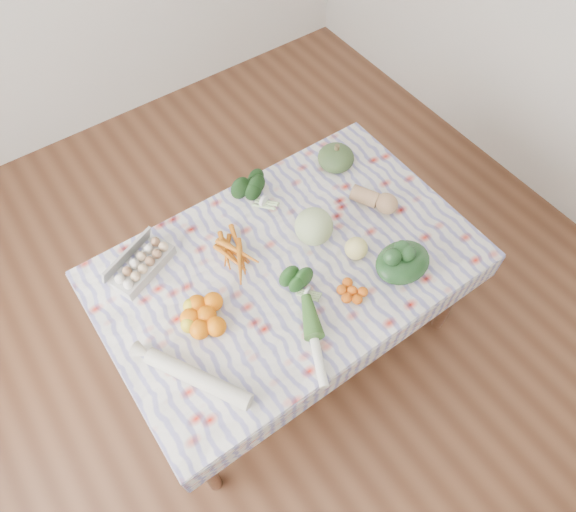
% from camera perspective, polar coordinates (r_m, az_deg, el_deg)
% --- Properties ---
extents(ground, '(4.50, 4.50, 0.00)m').
position_cam_1_polar(ground, '(2.96, 0.00, -8.77)').
color(ground, '#532F1C').
rests_on(ground, ground).
extents(dining_table, '(1.60, 1.00, 0.75)m').
position_cam_1_polar(dining_table, '(2.36, 0.00, -1.89)').
color(dining_table, brown).
rests_on(dining_table, ground).
extents(tablecloth, '(1.66, 1.06, 0.01)m').
position_cam_1_polar(tablecloth, '(2.29, 0.00, -0.88)').
color(tablecloth, silver).
rests_on(tablecloth, dining_table).
extents(egg_carton, '(0.32, 0.22, 0.08)m').
position_cam_1_polar(egg_carton, '(2.32, -15.74, -1.09)').
color(egg_carton, '#B0B0AA').
rests_on(egg_carton, tablecloth).
extents(carrot_bunch, '(0.29, 0.27, 0.05)m').
position_cam_1_polar(carrot_bunch, '(2.29, -6.42, -0.30)').
color(carrot_bunch, orange).
rests_on(carrot_bunch, tablecloth).
extents(kale_bunch, '(0.20, 0.19, 0.14)m').
position_cam_1_polar(kale_bunch, '(2.45, -3.75, 7.07)').
color(kale_bunch, '#173714').
rests_on(kale_bunch, tablecloth).
extents(kabocha_squash, '(0.22, 0.22, 0.12)m').
position_cam_1_polar(kabocha_squash, '(2.62, 5.34, 10.82)').
color(kabocha_squash, '#3D572C').
rests_on(kabocha_squash, tablecloth).
extents(cabbage, '(0.21, 0.21, 0.17)m').
position_cam_1_polar(cabbage, '(2.30, 2.89, 3.29)').
color(cabbage, '#A4BE7B').
rests_on(cabbage, tablecloth).
extents(butternut_squash, '(0.19, 0.24, 0.10)m').
position_cam_1_polar(butternut_squash, '(2.48, 9.65, 6.34)').
color(butternut_squash, tan).
rests_on(butternut_squash, tablecloth).
extents(orange_cluster, '(0.35, 0.35, 0.09)m').
position_cam_1_polar(orange_cluster, '(2.14, -9.05, -6.51)').
color(orange_cluster, orange).
rests_on(orange_cluster, tablecloth).
extents(broccoli, '(0.17, 0.17, 0.09)m').
position_cam_1_polar(broccoli, '(2.17, 1.13, -3.40)').
color(broccoli, '#1E4C1A').
rests_on(broccoli, tablecloth).
extents(mandarin_cluster, '(0.19, 0.19, 0.05)m').
position_cam_1_polar(mandarin_cluster, '(2.20, 7.16, -3.81)').
color(mandarin_cluster, orange).
rests_on(mandarin_cluster, tablecloth).
extents(grapefruit, '(0.13, 0.13, 0.10)m').
position_cam_1_polar(grapefruit, '(2.29, 7.59, 0.84)').
color(grapefruit, '#E9DC78').
rests_on(grapefruit, tablecloth).
extents(spinach_bag, '(0.27, 0.23, 0.11)m').
position_cam_1_polar(spinach_bag, '(2.28, 12.61, -0.68)').
color(spinach_bag, '#173618').
rests_on(spinach_bag, tablecloth).
extents(daikon, '(0.29, 0.44, 0.07)m').
position_cam_1_polar(daikon, '(2.04, -9.97, -13.24)').
color(daikon, beige).
rests_on(daikon, tablecloth).
extents(leek, '(0.20, 0.36, 0.04)m').
position_cam_1_polar(leek, '(2.09, 3.00, -9.49)').
color(leek, white).
rests_on(leek, tablecloth).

